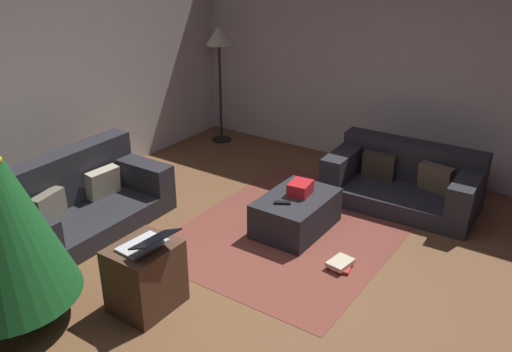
{
  "coord_description": "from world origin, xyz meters",
  "views": [
    {
      "loc": [
        -3.19,
        -1.99,
        2.78
      ],
      "look_at": [
        0.51,
        0.55,
        0.75
      ],
      "focal_mm": 38.17,
      "sensor_mm": 36.0,
      "label": 1
    }
  ],
  "objects_px": {
    "corner_lamp": "(219,45)",
    "couch_right": "(405,181)",
    "ottoman": "(296,213)",
    "book_stack": "(341,264)",
    "couch_left": "(79,201)",
    "side_table": "(145,276)",
    "laptop": "(147,243)",
    "gift_box": "(300,188)",
    "tv_remote": "(282,203)"
  },
  "relations": [
    {
      "from": "book_stack",
      "to": "corner_lamp",
      "type": "relative_size",
      "value": 0.17
    },
    {
      "from": "tv_remote",
      "to": "gift_box",
      "type": "bearing_deg",
      "value": -36.99
    },
    {
      "from": "tv_remote",
      "to": "side_table",
      "type": "relative_size",
      "value": 0.29
    },
    {
      "from": "ottoman",
      "to": "book_stack",
      "type": "bearing_deg",
      "value": -118.11
    },
    {
      "from": "tv_remote",
      "to": "side_table",
      "type": "distance_m",
      "value": 1.57
    },
    {
      "from": "tv_remote",
      "to": "corner_lamp",
      "type": "bearing_deg",
      "value": 19.55
    },
    {
      "from": "couch_left",
      "to": "ottoman",
      "type": "xyz_separation_m",
      "value": [
        1.19,
        -1.85,
        -0.1
      ]
    },
    {
      "from": "laptop",
      "to": "tv_remote",
      "type": "bearing_deg",
      "value": -9.5
    },
    {
      "from": "couch_right",
      "to": "ottoman",
      "type": "height_order",
      "value": "couch_right"
    },
    {
      "from": "ottoman",
      "to": "book_stack",
      "type": "distance_m",
      "value": 0.8
    },
    {
      "from": "ottoman",
      "to": "laptop",
      "type": "height_order",
      "value": "laptop"
    },
    {
      "from": "couch_right",
      "to": "tv_remote",
      "type": "xyz_separation_m",
      "value": [
        -1.42,
        0.71,
        0.12
      ]
    },
    {
      "from": "couch_right",
      "to": "side_table",
      "type": "distance_m",
      "value": 3.14
    },
    {
      "from": "couch_left",
      "to": "tv_remote",
      "type": "xyz_separation_m",
      "value": [
        0.98,
        -1.81,
        0.09
      ]
    },
    {
      "from": "couch_right",
      "to": "gift_box",
      "type": "height_order",
      "value": "couch_right"
    },
    {
      "from": "gift_box",
      "to": "laptop",
      "type": "height_order",
      "value": "laptop"
    },
    {
      "from": "couch_right",
      "to": "gift_box",
      "type": "relative_size",
      "value": 6.66
    },
    {
      "from": "ottoman",
      "to": "laptop",
      "type": "bearing_deg",
      "value": 170.48
    },
    {
      "from": "book_stack",
      "to": "side_table",
      "type": "bearing_deg",
      "value": 142.59
    },
    {
      "from": "gift_box",
      "to": "side_table",
      "type": "xyz_separation_m",
      "value": [
        -1.82,
        0.35,
        -0.15
      ]
    },
    {
      "from": "tv_remote",
      "to": "couch_right",
      "type": "bearing_deg",
      "value": -56.95
    },
    {
      "from": "side_table",
      "to": "tv_remote",
      "type": "bearing_deg",
      "value": -11.68
    },
    {
      "from": "book_stack",
      "to": "gift_box",
      "type": "bearing_deg",
      "value": 57.36
    },
    {
      "from": "tv_remote",
      "to": "book_stack",
      "type": "height_order",
      "value": "tv_remote"
    },
    {
      "from": "gift_box",
      "to": "corner_lamp",
      "type": "bearing_deg",
      "value": 54.97
    },
    {
      "from": "ottoman",
      "to": "gift_box",
      "type": "bearing_deg",
      "value": 1.67
    },
    {
      "from": "couch_left",
      "to": "tv_remote",
      "type": "height_order",
      "value": "couch_left"
    },
    {
      "from": "laptop",
      "to": "book_stack",
      "type": "height_order",
      "value": "laptop"
    },
    {
      "from": "ottoman",
      "to": "tv_remote",
      "type": "distance_m",
      "value": 0.29
    },
    {
      "from": "gift_box",
      "to": "couch_left",
      "type": "bearing_deg",
      "value": 124.43
    },
    {
      "from": "tv_remote",
      "to": "laptop",
      "type": "height_order",
      "value": "laptop"
    },
    {
      "from": "tv_remote",
      "to": "side_table",
      "type": "bearing_deg",
      "value": 138.0
    },
    {
      "from": "couch_left",
      "to": "tv_remote",
      "type": "bearing_deg",
      "value": 117.37
    },
    {
      "from": "couch_left",
      "to": "laptop",
      "type": "xyz_separation_m",
      "value": [
        -0.56,
        -1.55,
        0.33
      ]
    },
    {
      "from": "tv_remote",
      "to": "corner_lamp",
      "type": "distance_m",
      "value": 3.01
    },
    {
      "from": "ottoman",
      "to": "side_table",
      "type": "distance_m",
      "value": 1.79
    },
    {
      "from": "couch_left",
      "to": "tv_remote",
      "type": "relative_size",
      "value": 10.71
    },
    {
      "from": "ottoman",
      "to": "side_table",
      "type": "height_order",
      "value": "side_table"
    },
    {
      "from": "couch_left",
      "to": "side_table",
      "type": "height_order",
      "value": "couch_left"
    },
    {
      "from": "side_table",
      "to": "couch_left",
      "type": "bearing_deg",
      "value": 69.48
    },
    {
      "from": "book_stack",
      "to": "corner_lamp",
      "type": "distance_m",
      "value": 3.77
    },
    {
      "from": "couch_left",
      "to": "gift_box",
      "type": "height_order",
      "value": "couch_left"
    },
    {
      "from": "ottoman",
      "to": "gift_box",
      "type": "relative_size",
      "value": 3.57
    },
    {
      "from": "side_table",
      "to": "book_stack",
      "type": "relative_size",
      "value": 2.01
    },
    {
      "from": "ottoman",
      "to": "corner_lamp",
      "type": "relative_size",
      "value": 0.54
    },
    {
      "from": "corner_lamp",
      "to": "couch_right",
      "type": "bearing_deg",
      "value": -98.03
    },
    {
      "from": "side_table",
      "to": "corner_lamp",
      "type": "relative_size",
      "value": 0.35
    },
    {
      "from": "gift_box",
      "to": "corner_lamp",
      "type": "height_order",
      "value": "corner_lamp"
    },
    {
      "from": "ottoman",
      "to": "corner_lamp",
      "type": "bearing_deg",
      "value": 53.7
    },
    {
      "from": "couch_right",
      "to": "book_stack",
      "type": "distance_m",
      "value": 1.6
    }
  ]
}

